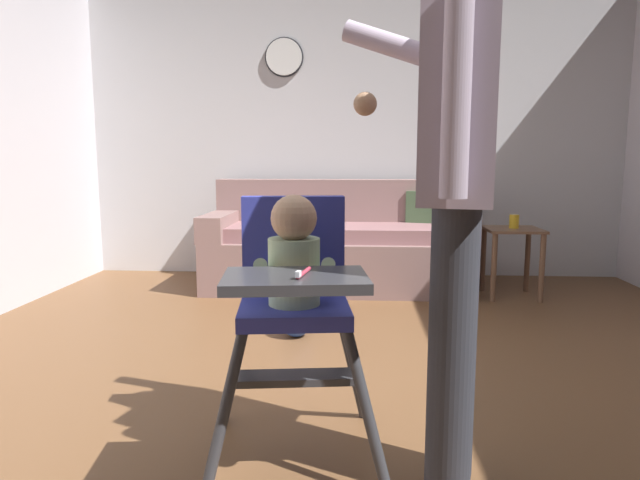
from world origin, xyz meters
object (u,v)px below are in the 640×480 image
at_px(couch, 338,246).
at_px(sippy_cup, 514,221).
at_px(toy_ball_second, 296,320).
at_px(side_table, 512,247).
at_px(adult_standing, 457,180).
at_px(wall_clock, 284,57).
at_px(high_chair, 294,280).

relative_size(couch, sippy_cup, 20.89).
xyz_separation_m(toy_ball_second, side_table, (1.51, 1.06, 0.28)).
height_order(adult_standing, wall_clock, wall_clock).
relative_size(high_chair, toy_ball_second, 4.68).
xyz_separation_m(couch, toy_ball_second, (-0.20, -1.34, -0.23)).
distance_m(high_chair, sippy_cup, 2.74).
relative_size(couch, wall_clock, 6.23).
xyz_separation_m(adult_standing, wall_clock, (-0.93, 3.25, 0.95)).
bearing_deg(wall_clock, couch, -44.08).
relative_size(adult_standing, side_table, 3.26).
xyz_separation_m(sippy_cup, wall_clock, (-1.81, 0.76, 1.34)).
bearing_deg(toy_ball_second, adult_standing, -65.96).
xyz_separation_m(high_chair, adult_standing, (0.50, -0.12, 0.34)).
height_order(couch, adult_standing, adult_standing).
relative_size(couch, toy_ball_second, 10.67).
relative_size(adult_standing, toy_ball_second, 8.65).
height_order(couch, wall_clock, wall_clock).
height_order(couch, side_table, couch).
bearing_deg(side_table, sippy_cup, 0.00).
distance_m(high_chair, toy_ball_second, 1.42).
xyz_separation_m(toy_ball_second, wall_clock, (-0.29, 1.82, 1.81)).
bearing_deg(toy_ball_second, wall_clock, 98.99).
height_order(high_chair, toy_ball_second, high_chair).
xyz_separation_m(toy_ball_second, sippy_cup, (1.52, 1.06, 0.47)).
bearing_deg(adult_standing, couch, -67.52).
bearing_deg(toy_ball_second, side_table, 34.93).
relative_size(couch, adult_standing, 1.23).
bearing_deg(sippy_cup, toy_ball_second, -145.16).
bearing_deg(high_chair, side_table, 142.74).
height_order(couch, sippy_cup, couch).
distance_m(high_chair, adult_standing, 0.61).
xyz_separation_m(couch, high_chair, (-0.07, -2.65, 0.29)).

